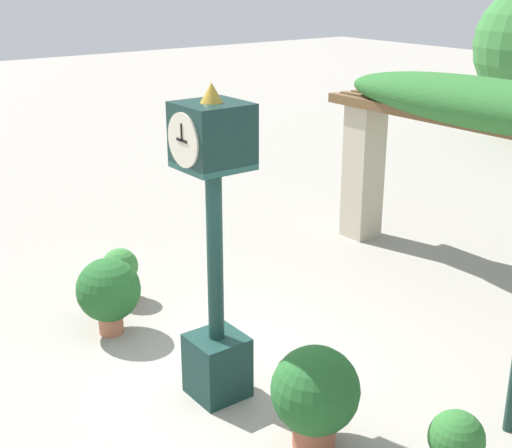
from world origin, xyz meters
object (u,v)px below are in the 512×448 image
object	(u,v)px
potted_plant_near_left	(109,291)
potted_plant_far_left	(456,444)
pedestal_clock	(215,243)
potted_plant_near_right	(121,274)
potted_plant_far_right	(315,393)

from	to	relation	value
potted_plant_near_left	potted_plant_far_left	distance (m)	4.40
pedestal_clock	potted_plant_near_right	size ratio (longest dim) A/B	4.49
potted_plant_near_left	potted_plant_far_left	size ratio (longest dim) A/B	1.40
potted_plant_near_right	potted_plant_far_right	xyz separation A→B (m)	(3.90, 0.01, 0.19)
potted_plant_near_right	potted_plant_near_left	bearing A→B (deg)	-34.49
potted_plant_far_left	potted_plant_far_right	bearing A→B (deg)	-150.72
potted_plant_near_left	potted_plant_far_right	bearing A→B (deg)	9.90
pedestal_clock	potted_plant_far_right	bearing A→B (deg)	11.11
pedestal_clock	potted_plant_near_left	size ratio (longest dim) A/B	3.36
pedestal_clock	potted_plant_near_left	distance (m)	2.22
potted_plant_near_left	potted_plant_far_right	world-z (taller)	potted_plant_far_right
pedestal_clock	potted_plant_near_right	bearing A→B (deg)	175.06
potted_plant_far_right	potted_plant_near_left	bearing A→B (deg)	-170.10
potted_plant_near_right	pedestal_clock	bearing A→B (deg)	-4.94
potted_plant_near_right	potted_plant_far_right	bearing A→B (deg)	0.22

